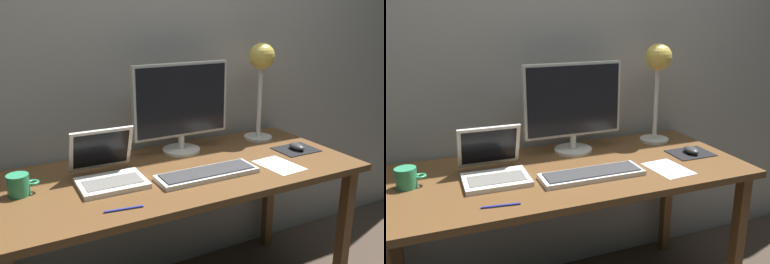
% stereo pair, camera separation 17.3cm
% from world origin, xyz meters
% --- Properties ---
extents(back_wall, '(4.80, 0.06, 2.60)m').
position_xyz_m(back_wall, '(0.00, 0.40, 1.30)').
color(back_wall, '#A8A099').
rests_on(back_wall, ground).
extents(desk, '(1.60, 0.70, 0.74)m').
position_xyz_m(desk, '(0.00, 0.00, 0.66)').
color(desk, brown).
rests_on(desk, ground).
extents(monitor, '(0.49, 0.19, 0.44)m').
position_xyz_m(monitor, '(0.11, 0.21, 0.98)').
color(monitor, silver).
rests_on(monitor, desk).
extents(keyboard_main, '(0.44, 0.14, 0.03)m').
position_xyz_m(keyboard_main, '(0.07, -0.12, 0.75)').
color(keyboard_main, silver).
rests_on(keyboard_main, desk).
extents(laptop, '(0.27, 0.29, 0.21)m').
position_xyz_m(laptop, '(-0.31, 0.04, 0.80)').
color(laptop, silver).
rests_on(laptop, desk).
extents(desk_lamp, '(0.15, 0.15, 0.51)m').
position_xyz_m(desk_lamp, '(0.58, 0.21, 1.12)').
color(desk_lamp, beige).
rests_on(desk_lamp, desk).
extents(mousepad, '(0.20, 0.16, 0.00)m').
position_xyz_m(mousepad, '(0.63, -0.03, 0.74)').
color(mousepad, black).
rests_on(mousepad, desk).
extents(mouse, '(0.06, 0.10, 0.03)m').
position_xyz_m(mouse, '(0.63, -0.04, 0.76)').
color(mouse, '#38383A').
rests_on(mouse, mousepad).
extents(coffee_mug, '(0.12, 0.08, 0.08)m').
position_xyz_m(coffee_mug, '(-0.65, 0.05, 0.78)').
color(coffee_mug, '#339966').
rests_on(coffee_mug, desk).
extents(paper_sheet_near_mouse, '(0.16, 0.22, 0.00)m').
position_xyz_m(paper_sheet_near_mouse, '(0.42, -0.17, 0.74)').
color(paper_sheet_near_mouse, white).
rests_on(paper_sheet_near_mouse, desk).
extents(pen, '(0.14, 0.03, 0.01)m').
position_xyz_m(pen, '(-0.34, -0.25, 0.74)').
color(pen, '#2633A5').
rests_on(pen, desk).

